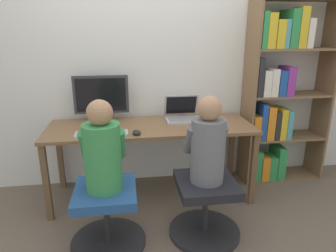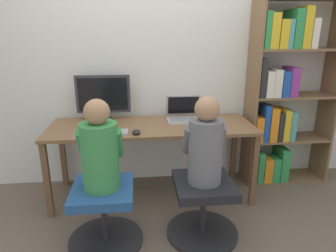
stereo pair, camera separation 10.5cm
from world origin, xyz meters
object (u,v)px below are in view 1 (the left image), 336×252
desktop_monitor (101,97)px  office_chair_right (205,206)px  office_chair_left (107,215)px  person_at_monitor (102,151)px  bookshelf (278,96)px  person_at_laptop (208,144)px  laptop (183,115)px  keyboard (102,134)px

desktop_monitor → office_chair_right: 1.43m
office_chair_left → person_at_monitor: person_at_monitor is taller
office_chair_left → bookshelf: 2.08m
office_chair_left → person_at_laptop: (0.77, 0.02, 0.53)m
person_at_monitor → person_at_laptop: (0.77, 0.02, 0.00)m
person_at_monitor → desktop_monitor: bearing=93.5°
bookshelf → laptop: bearing=-179.0°
office_chair_left → bookshelf: (1.76, 0.87, 0.69)m
office_chair_left → desktop_monitor: bearing=93.4°
laptop → bookshelf: (1.02, 0.02, 0.16)m
office_chair_right → person_at_monitor: person_at_monitor is taller
desktop_monitor → person_at_monitor: size_ratio=0.79×
office_chair_left → bookshelf: bearing=26.3°
desktop_monitor → bookshelf: bearing=-1.7°
person_at_laptop → bookshelf: size_ratio=0.35×
desktop_monitor → person_at_laptop: (0.83, -0.90, -0.19)m
keyboard → office_chair_right: 1.06m
keyboard → office_chair_right: size_ratio=0.78×
keyboard → bookshelf: 1.85m
desktop_monitor → bookshelf: 1.82m
desktop_monitor → laptop: size_ratio=1.51×
keyboard → person_at_laptop: person_at_laptop is taller
office_chair_left → laptop: bearing=48.9°
office_chair_right → bookshelf: (0.99, 0.86, 0.69)m
office_chair_right → laptop: bearing=92.0°
person_at_laptop → laptop: bearing=92.0°
person_at_monitor → person_at_laptop: person_at_monitor is taller
keyboard → person_at_monitor: size_ratio=0.67×
laptop → office_chair_right: 0.99m
person_at_laptop → office_chair_right: bearing=-90.0°
office_chair_right → keyboard: bearing=150.1°
person_at_laptop → keyboard: bearing=150.4°
laptop → office_chair_left: 1.25m
keyboard → bookshelf: (1.80, 0.39, 0.19)m
office_chair_right → bookshelf: bearing=40.9°
person_at_monitor → bookshelf: 1.97m
desktop_monitor → bookshelf: (1.82, -0.05, -0.03)m
bookshelf → office_chair_left: bearing=-153.7°
desktop_monitor → person_at_laptop: desktop_monitor is taller
keyboard → person_at_monitor: (0.04, -0.48, 0.03)m
desktop_monitor → bookshelf: bookshelf is taller
office_chair_right → person_at_monitor: 0.94m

